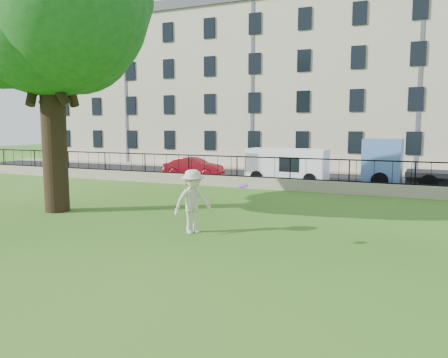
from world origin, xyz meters
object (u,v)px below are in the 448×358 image
at_px(tree, 47,4).
at_px(blue_truck, 426,164).
at_px(red_sedan, 194,167).
at_px(white_van, 287,165).
at_px(frisbee, 243,186).
at_px(man, 193,201).

xyz_separation_m(tree, blue_truck, (13.58, 12.56, -6.61)).
distance_m(red_sedan, blue_truck, 13.98).
bearing_deg(white_van, frisbee, -77.82).
xyz_separation_m(red_sedan, blue_truck, (13.97, 0.00, 0.69)).
height_order(man, frisbee, man).
height_order(red_sedan, blue_truck, blue_truck).
distance_m(frisbee, red_sedan, 17.32).
xyz_separation_m(man, frisbee, (2.08, -1.01, 0.72)).
relative_size(man, white_van, 0.42).
bearing_deg(tree, blue_truck, 42.77).
distance_m(red_sedan, white_van, 6.36).
bearing_deg(man, frisbee, -81.26).
relative_size(tree, red_sedan, 2.97).
bearing_deg(white_van, blue_truck, 1.21).
bearing_deg(red_sedan, white_van, -96.16).
distance_m(tree, man, 9.72).
bearing_deg(tree, man, -9.01).
distance_m(tree, red_sedan, 14.53).
xyz_separation_m(tree, red_sedan, (-0.39, 12.56, -7.30)).
xyz_separation_m(tree, frisbee, (8.80, -2.08, -6.22)).
relative_size(frisbee, blue_truck, 0.04).
distance_m(man, white_van, 13.65).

